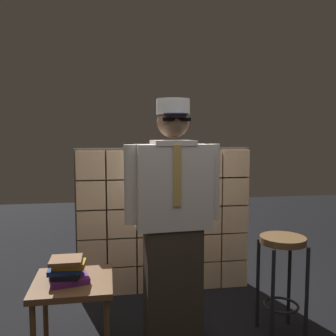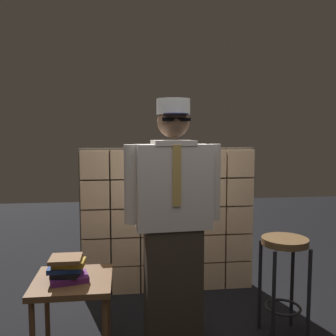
% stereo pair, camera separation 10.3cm
% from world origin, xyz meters
% --- Properties ---
extents(glass_block_wall, '(1.69, 0.10, 1.41)m').
position_xyz_m(glass_block_wall, '(0.00, 1.20, 0.69)').
color(glass_block_wall, '#E0B78C').
rests_on(glass_block_wall, ground).
extents(standing_person, '(0.71, 0.31, 1.77)m').
position_xyz_m(standing_person, '(-0.08, 0.33, 0.92)').
color(standing_person, '#382D23').
rests_on(standing_person, ground).
extents(bar_stool, '(0.34, 0.34, 0.76)m').
position_xyz_m(bar_stool, '(0.75, 0.28, 0.57)').
color(bar_stool, brown).
rests_on(bar_stool, ground).
extents(side_table, '(0.52, 0.52, 0.56)m').
position_xyz_m(side_table, '(-0.78, 0.20, 0.48)').
color(side_table, brown).
rests_on(side_table, ground).
extents(book_stack, '(0.28, 0.23, 0.17)m').
position_xyz_m(book_stack, '(-0.81, 0.17, 0.64)').
color(book_stack, '#591E66').
rests_on(book_stack, side_table).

